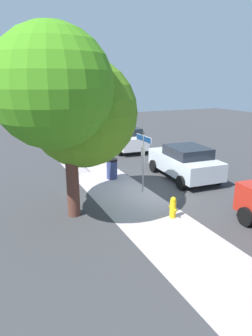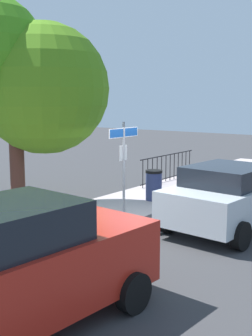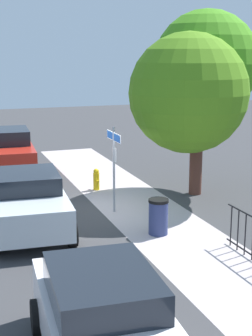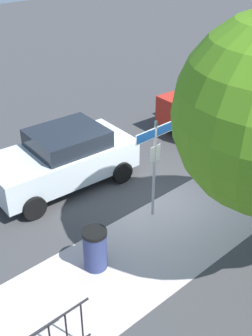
{
  "view_description": "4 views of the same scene",
  "coord_description": "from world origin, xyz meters",
  "px_view_note": "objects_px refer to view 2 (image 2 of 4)",
  "views": [
    {
      "loc": [
        -10.11,
        6.06,
        4.65
      ],
      "look_at": [
        0.19,
        1.27,
        1.24
      ],
      "focal_mm": 31.35,
      "sensor_mm": 36.0,
      "label": 1
    },
    {
      "loc": [
        -9.0,
        -6.67,
        3.24
      ],
      "look_at": [
        1.21,
        0.97,
        1.23
      ],
      "focal_mm": 46.67,
      "sensor_mm": 36.0,
      "label": 2
    },
    {
      "loc": [
        14.47,
        -4.29,
        4.82
      ],
      "look_at": [
        0.25,
        0.82,
        1.33
      ],
      "focal_mm": 53.78,
      "sensor_mm": 36.0,
      "label": 3
    },
    {
      "loc": [
        6.74,
        6.46,
        6.66
      ],
      "look_at": [
        1.17,
        0.29,
        1.67
      ],
      "focal_mm": 45.14,
      "sensor_mm": 36.0,
      "label": 4
    }
  ],
  "objects_px": {
    "shade_tree": "(11,72)",
    "car_silver": "(231,196)",
    "street_sign": "(124,152)",
    "trash_bin": "(154,185)",
    "fire_hydrant": "(49,224)",
    "car_red": "(17,268)"
  },
  "relations": [
    {
      "from": "trash_bin",
      "to": "fire_hydrant",
      "type": "bearing_deg",
      "value": -176.48
    },
    {
      "from": "shade_tree",
      "to": "fire_hydrant",
      "type": "bearing_deg",
      "value": -117.04
    },
    {
      "from": "car_red",
      "to": "fire_hydrant",
      "type": "relative_size",
      "value": 5.53
    },
    {
      "from": "car_red",
      "to": "street_sign",
      "type": "bearing_deg",
      "value": 27.27
    },
    {
      "from": "fire_hydrant",
      "to": "car_red",
      "type": "bearing_deg",
      "value": -139.19
    },
    {
      "from": "car_silver",
      "to": "street_sign",
      "type": "bearing_deg",
      "value": 111.06
    },
    {
      "from": "car_red",
      "to": "fire_hydrant",
      "type": "xyz_separation_m",
      "value": [
        3.05,
        2.64,
        -0.56
      ]
    },
    {
      "from": "shade_tree",
      "to": "car_silver",
      "type": "xyz_separation_m",
      "value": [
        1.85,
        -6.08,
        -3.19
      ]
    },
    {
      "from": "shade_tree",
      "to": "street_sign",
      "type": "bearing_deg",
      "value": -73.07
    },
    {
      "from": "car_red",
      "to": "shade_tree",
      "type": "bearing_deg",
      "value": 55.07
    },
    {
      "from": "car_red",
      "to": "car_silver",
      "type": "distance_m",
      "value": 6.51
    },
    {
      "from": "street_sign",
      "to": "shade_tree",
      "type": "bearing_deg",
      "value": 106.93
    },
    {
      "from": "street_sign",
      "to": "car_red",
      "type": "bearing_deg",
      "value": -156.7
    },
    {
      "from": "shade_tree",
      "to": "trash_bin",
      "type": "distance_m",
      "value": 5.59
    },
    {
      "from": "street_sign",
      "to": "trash_bin",
      "type": "xyz_separation_m",
      "value": [
        2.27,
        0.5,
        -1.33
      ]
    },
    {
      "from": "street_sign",
      "to": "fire_hydrant",
      "type": "height_order",
      "value": "street_sign"
    },
    {
      "from": "shade_tree",
      "to": "car_red",
      "type": "relative_size",
      "value": 1.45
    },
    {
      "from": "street_sign",
      "to": "car_silver",
      "type": "relative_size",
      "value": 0.62
    },
    {
      "from": "car_red",
      "to": "trash_bin",
      "type": "height_order",
      "value": "car_red"
    },
    {
      "from": "car_red",
      "to": "car_silver",
      "type": "height_order",
      "value": "car_red"
    },
    {
      "from": "shade_tree",
      "to": "car_silver",
      "type": "height_order",
      "value": "shade_tree"
    },
    {
      "from": "street_sign",
      "to": "car_silver",
      "type": "xyz_separation_m",
      "value": [
        0.83,
        -2.76,
        -0.99
      ]
    }
  ]
}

